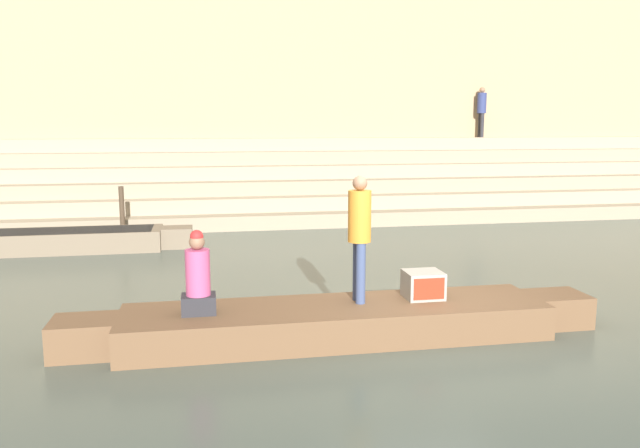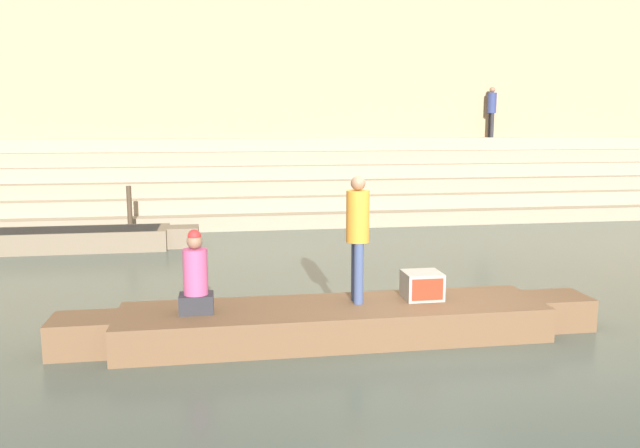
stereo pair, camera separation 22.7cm
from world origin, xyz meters
The scene contains 10 objects.
ground_plane centered at (0.00, 0.00, 0.00)m, with size 120.00×120.00×0.00m, color #47544C.
ghat_steps centered at (0.00, 11.03, 0.86)m, with size 36.00×3.64×2.38m.
back_wall centered at (0.00, 12.94, 3.80)m, with size 34.20×1.28×7.66m.
rowboat_main centered at (-1.24, 0.08, 0.24)m, with size 7.15×1.37×0.45m.
person_standing centered at (-0.91, 0.21, 1.43)m, with size 0.31×0.31×1.70m.
person_rowing centered at (-3.02, 0.07, 0.89)m, with size 0.43×0.34×1.07m.
tv_set centered at (0.01, 0.22, 0.63)m, with size 0.51×0.47×0.37m.
moored_boat_shore centered at (-6.36, 6.84, 0.25)m, with size 6.32×1.17×0.47m.
mooring_post centered at (-4.90, 8.06, 0.66)m, with size 0.12×0.12×1.31m, color #473828.
person_on_steps centered at (6.27, 12.04, 3.34)m, with size 0.30×0.30×1.65m.
Camera 1 is at (-2.92, -7.68, 2.81)m, focal length 35.00 mm.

